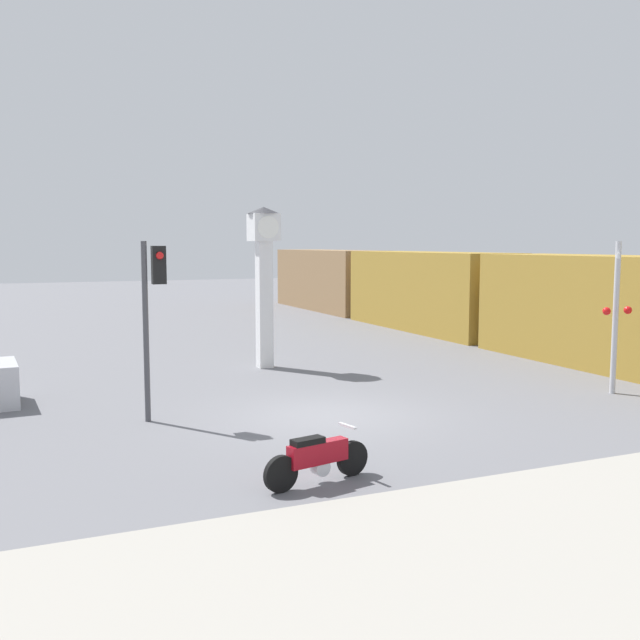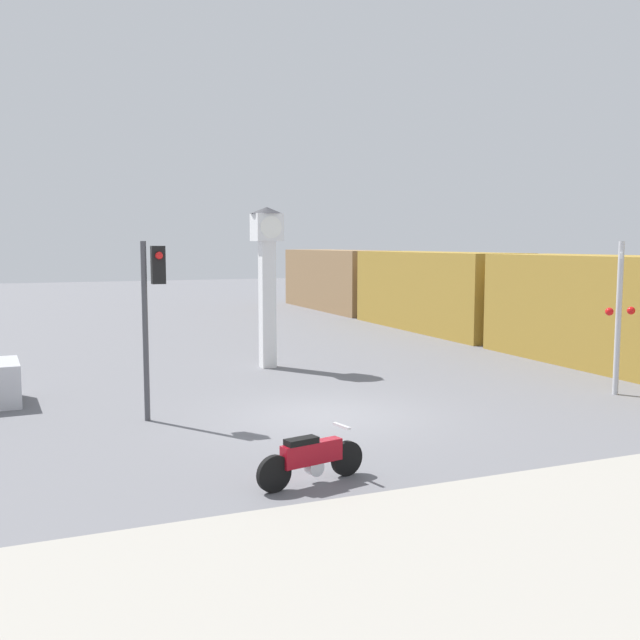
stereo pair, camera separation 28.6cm
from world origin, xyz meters
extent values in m
plane|color=slate|center=(0.00, 0.00, 0.00)|extent=(120.00, 120.00, 0.00)
cube|color=#9E998E|center=(0.00, -8.02, 0.05)|extent=(36.00, 6.00, 0.10)
cylinder|color=black|center=(-1.25, -3.87, 0.29)|extent=(0.58, 0.22, 0.57)
cylinder|color=black|center=(-2.60, -4.17, 0.29)|extent=(0.58, 0.22, 0.57)
cube|color=maroon|center=(-1.93, -4.02, 0.50)|extent=(1.07, 0.43, 0.34)
cube|color=black|center=(-2.11, -4.06, 0.72)|extent=(0.57, 0.33, 0.10)
cylinder|color=silver|center=(-1.88, -4.01, 0.26)|extent=(0.30, 0.24, 0.27)
cube|color=silver|center=(-1.36, -3.89, 0.84)|extent=(0.15, 0.42, 0.04)
cube|color=white|center=(0.75, 6.39, 1.92)|extent=(0.43, 0.43, 3.84)
cube|color=white|center=(0.75, 6.39, 4.25)|extent=(0.82, 0.82, 0.82)
cylinder|color=white|center=(0.75, 5.97, 4.25)|extent=(0.65, 0.02, 0.65)
cone|color=#333338|center=(0.75, 6.39, 4.76)|extent=(0.98, 0.98, 0.20)
cube|color=olive|center=(10.56, 2.14, 1.70)|extent=(2.80, 10.05, 3.40)
cube|color=olive|center=(10.56, 12.79, 1.70)|extent=(2.80, 10.05, 3.40)
cube|color=olive|center=(10.56, 23.45, 1.70)|extent=(2.80, 10.05, 3.40)
cylinder|color=#47474C|center=(-3.69, 1.05, 1.91)|extent=(0.12, 0.12, 3.81)
cube|color=black|center=(-3.39, 1.05, 3.31)|extent=(0.28, 0.24, 0.80)
sphere|color=red|center=(-3.39, 0.90, 3.51)|extent=(0.16, 0.16, 0.16)
cylinder|color=#B7B7BC|center=(7.58, -0.69, 1.91)|extent=(0.14, 0.14, 3.82)
cube|color=white|center=(7.58, -0.69, 3.47)|extent=(0.82, 0.82, 0.14)
sphere|color=red|center=(7.23, -0.74, 2.10)|extent=(0.20, 0.20, 0.20)
sphere|color=red|center=(7.93, -0.74, 2.10)|extent=(0.20, 0.20, 0.20)
camera|label=1|loc=(-6.18, -14.02, 3.75)|focal=40.00mm
camera|label=2|loc=(-5.92, -14.13, 3.75)|focal=40.00mm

